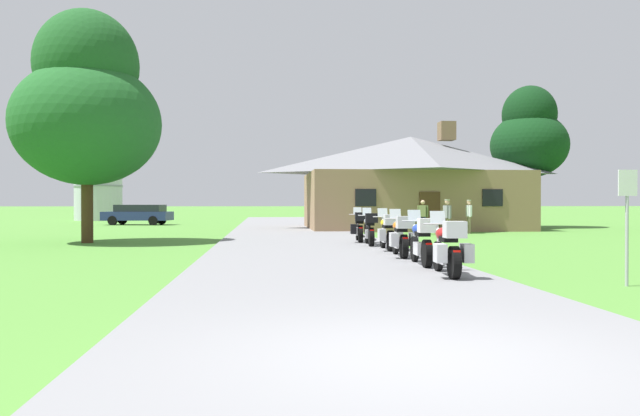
{
  "coord_description": "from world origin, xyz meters",
  "views": [
    {
      "loc": [
        -1.44,
        -5.87,
        1.53
      ],
      "look_at": [
        1.15,
        23.6,
        1.29
      ],
      "focal_mm": 34.82,
      "sensor_mm": 36.0,
      "label": 1
    }
  ],
  "objects_px": {
    "motorcycle_orange_farthest_in_row": "(359,227)",
    "bystander_gray_shirt_by_tree": "(447,216)",
    "motorcycle_orange_third_in_row": "(401,237)",
    "motorcycle_blue_second_in_row": "(422,241)",
    "metal_signpost_roadside": "(627,213)",
    "motorcycle_red_nearest_to_camera": "(448,249)",
    "tree_right_of_lodge": "(529,136)",
    "tree_left_near": "(87,106)",
    "parked_navy_suv_far_left": "(138,214)",
    "metal_silo_distant": "(98,180)",
    "bystander_white_shirt_near_lodge": "(469,215)",
    "motorcycle_silver_fifth_in_row": "(370,229)",
    "bystander_olive_shirt_beside_signpost": "(423,215)",
    "motorcycle_yellow_fourth_in_row": "(388,233)"
  },
  "relations": [
    {
      "from": "motorcycle_orange_third_in_row",
      "to": "motorcycle_silver_fifth_in_row",
      "type": "xyz_separation_m",
      "value": [
        -0.06,
        4.75,
        0.01
      ]
    },
    {
      "from": "motorcycle_orange_third_in_row",
      "to": "tree_right_of_lodge",
      "type": "height_order",
      "value": "tree_right_of_lodge"
    },
    {
      "from": "metal_signpost_roadside",
      "to": "bystander_olive_shirt_beside_signpost",
      "type": "bearing_deg",
      "value": 87.0
    },
    {
      "from": "motorcycle_red_nearest_to_camera",
      "to": "bystander_white_shirt_near_lodge",
      "type": "height_order",
      "value": "bystander_white_shirt_near_lodge"
    },
    {
      "from": "motorcycle_orange_farthest_in_row",
      "to": "motorcycle_blue_second_in_row",
      "type": "bearing_deg",
      "value": -84.89
    },
    {
      "from": "motorcycle_orange_farthest_in_row",
      "to": "metal_silo_distant",
      "type": "bearing_deg",
      "value": 123.31
    },
    {
      "from": "motorcycle_orange_farthest_in_row",
      "to": "bystander_gray_shirt_by_tree",
      "type": "xyz_separation_m",
      "value": [
        4.44,
        3.53,
        0.34
      ]
    },
    {
      "from": "tree_left_near",
      "to": "parked_navy_suv_far_left",
      "type": "bearing_deg",
      "value": 95.86
    },
    {
      "from": "motorcycle_red_nearest_to_camera",
      "to": "motorcycle_orange_farthest_in_row",
      "type": "xyz_separation_m",
      "value": [
        -0.12,
        11.04,
        0.0
      ]
    },
    {
      "from": "motorcycle_orange_third_in_row",
      "to": "bystander_gray_shirt_by_tree",
      "type": "distance_m",
      "value": 11.03
    },
    {
      "from": "motorcycle_red_nearest_to_camera",
      "to": "bystander_white_shirt_near_lodge",
      "type": "bearing_deg",
      "value": 73.89
    },
    {
      "from": "metal_signpost_roadside",
      "to": "motorcycle_yellow_fourth_in_row",
      "type": "bearing_deg",
      "value": 109.05
    },
    {
      "from": "motorcycle_yellow_fourth_in_row",
      "to": "metal_silo_distant",
      "type": "distance_m",
      "value": 41.16
    },
    {
      "from": "tree_left_near",
      "to": "metal_silo_distant",
      "type": "xyz_separation_m",
      "value": [
        -7.79,
        31.34,
        -1.73
      ]
    },
    {
      "from": "motorcycle_blue_second_in_row",
      "to": "motorcycle_orange_farthest_in_row",
      "type": "height_order",
      "value": "same"
    },
    {
      "from": "metal_signpost_roadside",
      "to": "tree_left_near",
      "type": "height_order",
      "value": "tree_left_near"
    },
    {
      "from": "motorcycle_red_nearest_to_camera",
      "to": "motorcycle_silver_fifth_in_row",
      "type": "distance_m",
      "value": 9.17
    },
    {
      "from": "metal_signpost_roadside",
      "to": "metal_silo_distant",
      "type": "xyz_separation_m",
      "value": [
        -21.21,
        44.88,
        2.16
      ]
    },
    {
      "from": "bystander_gray_shirt_by_tree",
      "to": "motorcycle_orange_third_in_row",
      "type": "bearing_deg",
      "value": 145.4
    },
    {
      "from": "motorcycle_orange_third_in_row",
      "to": "motorcycle_blue_second_in_row",
      "type": "bearing_deg",
      "value": -86.59
    },
    {
      "from": "motorcycle_yellow_fourth_in_row",
      "to": "motorcycle_silver_fifth_in_row",
      "type": "height_order",
      "value": "same"
    },
    {
      "from": "motorcycle_silver_fifth_in_row",
      "to": "motorcycle_blue_second_in_row",
      "type": "bearing_deg",
      "value": -85.78
    },
    {
      "from": "tree_left_near",
      "to": "motorcycle_silver_fifth_in_row",
      "type": "bearing_deg",
      "value": -16.38
    },
    {
      "from": "bystander_white_shirt_near_lodge",
      "to": "motorcycle_orange_farthest_in_row",
      "type": "bearing_deg",
      "value": -39.58
    },
    {
      "from": "motorcycle_orange_farthest_in_row",
      "to": "bystander_white_shirt_near_lodge",
      "type": "xyz_separation_m",
      "value": [
        6.58,
        6.94,
        0.34
      ]
    },
    {
      "from": "motorcycle_orange_farthest_in_row",
      "to": "tree_right_of_lodge",
      "type": "distance_m",
      "value": 19.74
    },
    {
      "from": "bystander_olive_shirt_beside_signpost",
      "to": "metal_silo_distant",
      "type": "bearing_deg",
      "value": 162.83
    },
    {
      "from": "motorcycle_orange_farthest_in_row",
      "to": "parked_navy_suv_far_left",
      "type": "relative_size",
      "value": 0.43
    },
    {
      "from": "tree_right_of_lodge",
      "to": "tree_left_near",
      "type": "height_order",
      "value": "tree_left_near"
    },
    {
      "from": "tree_left_near",
      "to": "motorcycle_orange_farthest_in_row",
      "type": "bearing_deg",
      "value": -6.56
    },
    {
      "from": "tree_left_near",
      "to": "bystander_white_shirt_near_lodge",
      "type": "bearing_deg",
      "value": 18.78
    },
    {
      "from": "bystander_white_shirt_near_lodge",
      "to": "bystander_gray_shirt_by_tree",
      "type": "bearing_deg",
      "value": -28.17
    },
    {
      "from": "motorcycle_red_nearest_to_camera",
      "to": "metal_silo_distant",
      "type": "bearing_deg",
      "value": 116.36
    },
    {
      "from": "motorcycle_red_nearest_to_camera",
      "to": "motorcycle_orange_farthest_in_row",
      "type": "height_order",
      "value": "same"
    },
    {
      "from": "bystander_olive_shirt_beside_signpost",
      "to": "parked_navy_suv_far_left",
      "type": "relative_size",
      "value": 0.34
    },
    {
      "from": "motorcycle_orange_farthest_in_row",
      "to": "bystander_gray_shirt_by_tree",
      "type": "height_order",
      "value": "bystander_gray_shirt_by_tree"
    },
    {
      "from": "motorcycle_blue_second_in_row",
      "to": "motorcycle_orange_farthest_in_row",
      "type": "xyz_separation_m",
      "value": [
        -0.14,
        8.82,
        -0.01
      ]
    },
    {
      "from": "tree_right_of_lodge",
      "to": "metal_silo_distant",
      "type": "height_order",
      "value": "tree_right_of_lodge"
    },
    {
      "from": "motorcycle_silver_fifth_in_row",
      "to": "bystander_olive_shirt_beside_signpost",
      "type": "distance_m",
      "value": 9.07
    },
    {
      "from": "motorcycle_orange_third_in_row",
      "to": "tree_left_near",
      "type": "distance_m",
      "value": 13.85
    },
    {
      "from": "metal_signpost_roadside",
      "to": "motorcycle_red_nearest_to_camera",
      "type": "bearing_deg",
      "value": 156.02
    },
    {
      "from": "tree_right_of_lodge",
      "to": "tree_left_near",
      "type": "xyz_separation_m",
      "value": [
        -23.16,
        -12.93,
        -0.44
      ]
    },
    {
      "from": "motorcycle_silver_fifth_in_row",
      "to": "metal_signpost_roadside",
      "type": "height_order",
      "value": "metal_signpost_roadside"
    },
    {
      "from": "motorcycle_blue_second_in_row",
      "to": "metal_silo_distant",
      "type": "xyz_separation_m",
      "value": [
        -18.27,
        41.35,
        2.89
      ]
    },
    {
      "from": "tree_right_of_lodge",
      "to": "tree_left_near",
      "type": "relative_size",
      "value": 0.99
    },
    {
      "from": "motorcycle_orange_third_in_row",
      "to": "tree_left_near",
      "type": "height_order",
      "value": "tree_left_near"
    },
    {
      "from": "motorcycle_red_nearest_to_camera",
      "to": "parked_navy_suv_far_left",
      "type": "xyz_separation_m",
      "value": [
        -12.47,
        31.84,
        0.17
      ]
    },
    {
      "from": "bystander_gray_shirt_by_tree",
      "to": "parked_navy_suv_far_left",
      "type": "distance_m",
      "value": 24.09
    },
    {
      "from": "motorcycle_yellow_fourth_in_row",
      "to": "motorcycle_silver_fifth_in_row",
      "type": "relative_size",
      "value": 1.0
    },
    {
      "from": "bystander_gray_shirt_by_tree",
      "to": "parked_navy_suv_far_left",
      "type": "height_order",
      "value": "bystander_gray_shirt_by_tree"
    }
  ]
}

